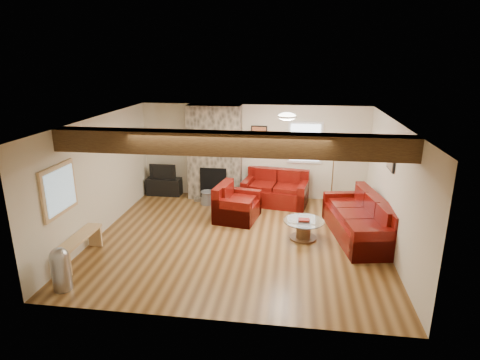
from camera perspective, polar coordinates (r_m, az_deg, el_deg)
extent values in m
plane|color=#5A3717|center=(8.54, -0.15, -8.37)|extent=(8.00, 8.00, 0.00)
plane|color=silver|center=(7.80, -0.16, 8.45)|extent=(8.00, 8.00, 0.00)
plane|color=beige|center=(10.72, 1.91, 4.03)|extent=(8.00, 0.00, 8.00)
plane|color=beige|center=(5.56, -4.18, -8.80)|extent=(8.00, 0.00, 8.00)
plane|color=beige|center=(8.99, -19.44, 0.47)|extent=(0.00, 7.50, 7.50)
plane|color=beige|center=(8.24, 20.99, -1.18)|extent=(0.00, 7.50, 7.50)
cube|color=black|center=(6.62, -1.69, 5.20)|extent=(6.00, 0.36, 0.38)
cube|color=#39342C|center=(10.63, -3.61, 3.89)|extent=(1.40, 0.50, 2.50)
cube|color=black|center=(10.61, -3.80, -0.63)|extent=(0.70, 0.06, 0.90)
cube|color=#39342C|center=(10.69, -3.81, -2.80)|extent=(1.00, 0.25, 0.08)
cylinder|color=#4C3218|center=(8.65, 8.96, -8.12)|extent=(0.56, 0.56, 0.04)
cylinder|color=#4C3218|center=(8.58, 9.01, -7.10)|extent=(0.30, 0.30, 0.38)
cylinder|color=silver|center=(8.49, 9.08, -5.76)|extent=(0.85, 0.85, 0.02)
cube|color=maroon|center=(8.48, 9.09, -5.62)|extent=(0.24, 0.17, 0.03)
cube|color=black|center=(11.30, -10.71, -0.91)|extent=(0.94, 0.38, 0.47)
imported|color=black|center=(11.17, -10.84, 1.26)|extent=(0.73, 0.10, 0.42)
cylinder|color=#A57C45|center=(10.87, 12.79, -3.01)|extent=(0.27, 0.27, 0.03)
cylinder|color=#A57C45|center=(10.66, 13.02, 0.39)|extent=(0.03, 0.03, 1.37)
cone|color=beige|center=(10.49, 13.28, 4.08)|extent=(0.39, 0.39, 0.27)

